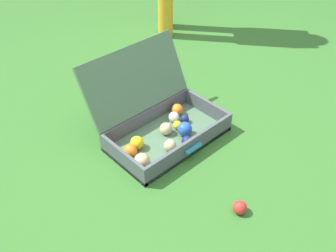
{
  "coord_description": "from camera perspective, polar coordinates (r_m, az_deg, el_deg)",
  "views": [
    {
      "loc": [
        -1.01,
        -1.11,
        1.39
      ],
      "look_at": [
        0.08,
        0.06,
        0.1
      ],
      "focal_mm": 40.42,
      "sensor_mm": 36.0,
      "label": 1
    }
  ],
  "objects": [
    {
      "name": "stray_ball_on_grass",
      "position": [
        1.77,
        10.76,
        -11.96
      ],
      "size": [
        0.07,
        0.07,
        0.07
      ],
      "primitive_type": "sphere",
      "color": "red",
      "rests_on": "ground"
    },
    {
      "name": "open_suitcase",
      "position": [
        2.09,
        -1.42,
        0.72
      ],
      "size": [
        0.65,
        0.56,
        0.45
      ],
      "color": "#4C7051",
      "rests_on": "ground"
    },
    {
      "name": "ground_plane",
      "position": [
        2.04,
        -0.5,
        -3.97
      ],
      "size": [
        16.0,
        16.0,
        0.0
      ],
      "primitive_type": "plane",
      "color": "#336B28"
    }
  ]
}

